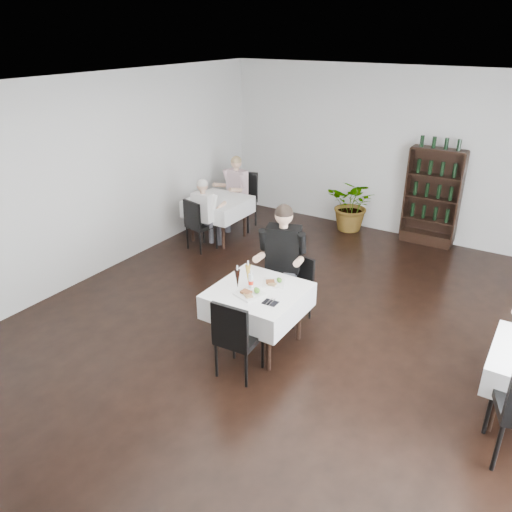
{
  "coord_description": "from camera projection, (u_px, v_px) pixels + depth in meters",
  "views": [
    {
      "loc": [
        2.41,
        -4.37,
        3.58
      ],
      "look_at": [
        -0.46,
        0.2,
        1.09
      ],
      "focal_mm": 35.0,
      "sensor_mm": 36.0,
      "label": 1
    }
  ],
  "objects": [
    {
      "name": "left_chair_near",
      "position": [
        198.0,
        222.0,
        8.56
      ],
      "size": [
        0.5,
        0.51,
        0.91
      ],
      "color": "black",
      "rests_on": "ground"
    },
    {
      "name": "plate_far",
      "position": [
        274.0,
        283.0,
        5.96
      ],
      "size": [
        0.34,
        0.34,
        0.08
      ],
      "color": "white",
      "rests_on": "main_table"
    },
    {
      "name": "napkin_cutlery",
      "position": [
        270.0,
        302.0,
        5.56
      ],
      "size": [
        0.17,
        0.18,
        0.02
      ],
      "color": "black",
      "rests_on": "main_table"
    },
    {
      "name": "left_chair_far",
      "position": [
        243.0,
        197.0,
        9.56
      ],
      "size": [
        0.58,
        0.58,
        1.06
      ],
      "color": "black",
      "rests_on": "ground"
    },
    {
      "name": "diner_left_near",
      "position": [
        206.0,
        209.0,
        8.52
      ],
      "size": [
        0.48,
        0.48,
        1.28
      ],
      "color": "#3A3B42",
      "rests_on": "ground"
    },
    {
      "name": "room_shell",
      "position": [
        282.0,
        237.0,
        5.4
      ],
      "size": [
        9.0,
        9.0,
        9.0
      ],
      "color": "black",
      "rests_on": "ground"
    },
    {
      "name": "diner_main",
      "position": [
        282.0,
        256.0,
        6.36
      ],
      "size": [
        0.67,
        0.71,
        1.58
      ],
      "color": "#3A3B42",
      "rests_on": "ground"
    },
    {
      "name": "diner_left_far",
      "position": [
        234.0,
        187.0,
        9.44
      ],
      "size": [
        0.57,
        0.6,
        1.39
      ],
      "color": "#3A3B42",
      "rests_on": "ground"
    },
    {
      "name": "main_chair_near",
      "position": [
        236.0,
        335.0,
        5.39
      ],
      "size": [
        0.46,
        0.47,
        0.96
      ],
      "color": "black",
      "rests_on": "ground"
    },
    {
      "name": "main_chair_far",
      "position": [
        296.0,
        284.0,
        6.55
      ],
      "size": [
        0.47,
        0.47,
        0.87
      ],
      "color": "black",
      "rests_on": "ground"
    },
    {
      "name": "pilsner_lager",
      "position": [
        248.0,
        274.0,
        5.94
      ],
      "size": [
        0.07,
        0.07,
        0.3
      ],
      "color": "#B98F2F",
      "rests_on": "main_table"
    },
    {
      "name": "main_table",
      "position": [
        258.0,
        300.0,
        5.91
      ],
      "size": [
        1.03,
        1.03,
        0.77
      ],
      "color": "black",
      "rests_on": "ground"
    },
    {
      "name": "coke_bottle",
      "position": [
        251.0,
        281.0,
        5.83
      ],
      "size": [
        0.06,
        0.06,
        0.24
      ],
      "color": "silver",
      "rests_on": "main_table"
    },
    {
      "name": "plate_near",
      "position": [
        250.0,
        293.0,
        5.72
      ],
      "size": [
        0.36,
        0.36,
        0.09
      ],
      "color": "white",
      "rests_on": "main_table"
    },
    {
      "name": "wine_shelf",
      "position": [
        432.0,
        198.0,
        8.7
      ],
      "size": [
        0.9,
        0.28,
        1.75
      ],
      "color": "black",
      "rests_on": "ground"
    },
    {
      "name": "left_table",
      "position": [
        218.0,
        207.0,
        8.99
      ],
      "size": [
        0.98,
        0.98,
        0.77
      ],
      "color": "black",
      "rests_on": "ground"
    },
    {
      "name": "potted_tree",
      "position": [
        353.0,
        205.0,
        9.42
      ],
      "size": [
        0.94,
        0.82,
        1.02
      ],
      "primitive_type": "imported",
      "rotation": [
        0.0,
        0.0,
        -0.03
      ],
      "color": "#1F531C",
      "rests_on": "ground"
    },
    {
      "name": "pilsner_dark",
      "position": [
        237.0,
        279.0,
        5.83
      ],
      "size": [
        0.07,
        0.07,
        0.29
      ],
      "color": "black",
      "rests_on": "main_table"
    }
  ]
}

